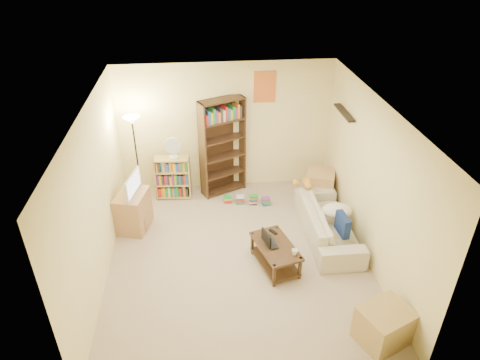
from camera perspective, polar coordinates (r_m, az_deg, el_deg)
The scene contains 19 objects.
room at distance 5.97m, azimuth -0.28°, elevation 1.67°, with size 4.50×4.54×2.52m.
sofa at distance 7.31m, azimuth 11.65°, elevation -5.55°, with size 0.74×1.89×0.55m, color beige.
navy_pillow at distance 6.88m, azimuth 13.52°, elevation -5.78°, with size 0.36×0.11×0.33m, color navy.
cream_blanket at distance 7.27m, azimuth 12.74°, elevation -4.00°, with size 0.51×0.36×0.22m, color silver.
tabby_cat at distance 7.63m, azimuth 8.68°, elevation -0.37°, with size 0.43×0.16×0.15m.
coffee_table at distance 6.61m, azimuth 4.74°, elevation -9.62°, with size 0.72×1.00×0.40m.
laptop at distance 6.56m, azimuth 4.52°, elevation -8.17°, with size 0.28×0.37×0.03m, color black.
laptop_screen at distance 6.45m, azimuth 3.52°, elevation -7.72°, with size 0.01×0.30×0.20m, color white.
mug at distance 6.36m, azimuth 7.30°, elevation -9.51°, with size 0.10×0.10×0.09m, color white.
tv_remote at distance 6.76m, azimuth 4.44°, elevation -6.90°, with size 0.05×0.16×0.02m, color black.
tv_stand at distance 7.54m, azimuth -14.04°, elevation -4.02°, with size 0.46×0.64×0.68m, color tan.
television at distance 7.26m, azimuth -14.55°, elevation -0.59°, with size 0.23×0.65×0.37m, color black.
tall_bookshelf at distance 8.03m, azimuth -2.34°, elevation 4.68°, with size 0.90×0.61×1.90m.
short_bookshelf at distance 8.20m, azimuth -8.91°, elevation 0.30°, with size 0.67×0.31×0.85m.
desk_fan at distance 7.85m, azimuth -8.95°, elevation 4.30°, with size 0.30×0.17×0.43m.
floor_lamp at distance 7.71m, azimuth -13.97°, elevation 5.76°, with size 0.29×0.29×1.74m.
side_table at distance 8.26m, azimuth 10.58°, elevation -0.69°, with size 0.51×0.51×0.58m, color tan.
end_cabinet at distance 5.89m, azimuth 18.65°, elevation -17.90°, with size 0.60×0.50×0.50m, color tan.
book_stacks at distance 8.07m, azimuth 0.98°, elevation -2.66°, with size 0.88×0.28×0.19m.
Camera 1 is at (-0.52, -5.19, 4.52)m, focal length 32.00 mm.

